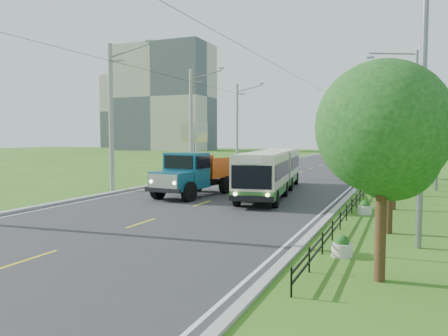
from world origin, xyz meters
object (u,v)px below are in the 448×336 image
Objects in this scene: tree_front at (386,135)px; streetlight_far at (410,124)px; tree_fifth at (400,135)px; billboard_left at (194,135)px; tree_third at (396,131)px; streetlight_near at (417,99)px; dump_truck at (195,171)px; planter_mid at (376,190)px; tree_fourth at (398,139)px; planter_near at (365,208)px; pole_near at (112,116)px; bus at (272,169)px; pole_mid at (191,122)px; tree_back at (401,138)px; planter_front at (342,247)px; tree_second at (392,141)px; pole_far at (237,125)px; streetlight_mid at (412,117)px; billboard_right at (436,115)px; planter_far at (382,179)px.

tree_front is 0.62× the size of streetlight_far.
tree_fifth is 19.74m from billboard_left.
tree_front is at bearing -91.41° from streetlight_far.
tree_third is at bearing -39.33° from billboard_left.
tree_third is 0.66× the size of streetlight_near.
streetlight_near is 15.58m from dump_truck.
planter_mid is 0.10× the size of dump_truck.
tree_fourth reaches higher than planter_near.
planter_near is at bearing -44.84° from billboard_left.
bus is (10.57, 2.72, -3.46)m from pole_near.
pole_mid reaches higher than billboard_left.
tree_back is 16.40m from bus.
pole_mid is 14.93× the size of planter_front.
planter_mid is (0.00, 16.00, 0.00)m from planter_front.
streetlight_far reaches higher than dump_truck.
planter_near is 1.00× the size of planter_mid.
tree_fourth is at bearing 90.00° from tree_second.
streetlight_near is at bearing -62.69° from bus.
tree_second is 0.58× the size of streetlight_far.
planter_front is at bearing -93.25° from tree_fifth.
tree_third is 8.96× the size of planter_near.
tree_front is 0.39× the size of bus.
streetlight_far is 13.54× the size of planter_mid.
pole_far is 14.93× the size of planter_mid.
tree_back is 1.06× the size of billboard_left.
pole_far reaches higher than tree_third.
tree_third is 5.98m from streetlight_mid.
planter_near is at bearing -95.08° from tree_fifth.
tree_second is 6.02m from tree_third.
dump_truck is (-4.13, -2.99, -0.08)m from bus.
pole_mid is at bearing 159.26° from tree_fourth.
tree_fifth is 1.05× the size of tree_back.
tree_back is 0.61× the size of streetlight_mid.
bus is at bearing 125.42° from streetlight_near.
streetlight_far reaches higher than tree_fifth.
streetlight_far is 20.56m from billboard_left.
planter_near is 0.09× the size of billboard_right.
tree_back reaches higher than dump_truck.
planter_far is 6.58m from billboard_right.
streetlight_mid is (18.90, 5.00, -0.19)m from pole_near.
pole_far is (0.00, 24.00, 0.00)m from pole_near.
pole_near is 1.10× the size of streetlight_far.
tree_third reaches higher than planter_mid.
billboard_left is 17.18m from bus.
pole_far is 32.19m from planter_near.
billboard_left is (-1.24, 15.00, -1.23)m from pole_near.
planter_far is 0.10× the size of dump_truck.
planter_near is at bearing -90.00° from planter_mid.
billboard_left is at bearing 124.84° from planter_front.
pole_near is 26.80m from streetlight_far.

